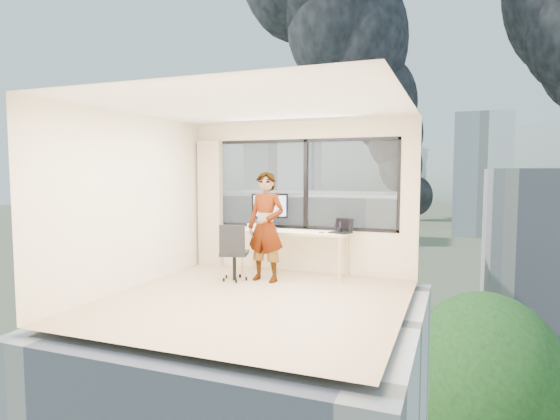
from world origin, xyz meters
The scene contains 25 objects.
floor centered at (0.00, 0.00, 0.00)m, with size 4.00×4.00×0.01m, color #D2A989.
ceiling centered at (0.00, 0.00, 2.60)m, with size 4.00×4.00×0.01m, color white.
wall_front centered at (0.00, -2.00, 1.30)m, with size 4.00×0.01×2.60m, color beige.
wall_left centered at (-2.00, 0.00, 1.30)m, with size 0.01×4.00×2.60m, color beige.
wall_right centered at (2.00, 0.00, 1.30)m, with size 0.01×4.00×2.60m, color beige.
window_wall centered at (0.05, 2.00, 1.52)m, with size 3.30×0.16×1.55m, color black, non-canonical shape.
curtain centered at (-1.72, 1.88, 1.15)m, with size 0.45×0.14×2.30m, color beige.
desk centered at (0.00, 1.66, 0.38)m, with size 1.80×0.60×0.75m, color #CDAC89.
chair centered at (-0.76, 0.93, 0.47)m, with size 0.48×0.48×0.93m, color black, non-canonical shape.
person centered at (-0.27, 1.08, 0.87)m, with size 0.63×0.42×1.74m, color #2D2D33.
monitor centered at (-0.47, 1.74, 1.06)m, with size 0.63×0.13×0.63m, color black, non-canonical shape.
game_console centered at (-0.80, 1.88, 0.78)m, with size 0.27×0.23×0.07m, color white.
laptop centered at (0.80, 1.64, 0.86)m, with size 0.33×0.35×0.22m, color black, non-canonical shape.
cellphone centered at (0.50, 1.60, 0.76)m, with size 0.10×0.04×0.01m, color black.
pen_cup centered at (0.80, 1.63, 0.79)m, with size 0.07×0.07×0.09m, color black.
handbag centered at (0.80, 1.84, 0.85)m, with size 0.25×0.13×0.19m, color #0B4437.
exterior_ground centered at (0.00, 120.00, -14.00)m, with size 400.00×400.00×0.04m, color #515B3D.
near_bldg_a centered at (-9.00, 30.00, -7.00)m, with size 16.00×12.00×14.00m, color beige.
far_tower_a centered at (-35.00, 95.00, 0.00)m, with size 14.00×14.00×28.00m, color silver.
far_tower_b centered at (8.00, 120.00, 1.00)m, with size 13.00×13.00×30.00m, color silver.
far_tower_d centered at (-60.00, 150.00, -3.00)m, with size 16.00×14.00×22.00m, color silver.
hill_a centered at (-120.00, 320.00, -14.00)m, with size 288.00×216.00×90.00m, color slate.
tree_a centered at (-16.00, 22.00, -10.00)m, with size 7.00×7.00×8.00m, color #204B19, non-canonical shape.
tree_b centered at (4.00, 18.00, -9.50)m, with size 7.60×7.60×9.00m, color #204B19, non-canonical shape.
smoke_plume_a centered at (-10.00, 150.00, 39.00)m, with size 40.00×24.00×90.00m, color black, non-canonical shape.
Camera 1 is at (2.55, -5.67, 1.74)m, focal length 29.80 mm.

